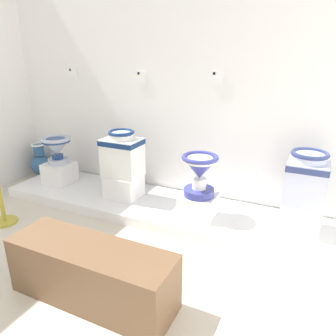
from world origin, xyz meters
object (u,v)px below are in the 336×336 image
at_px(plinth_block_squat_floral, 124,186).
at_px(antique_toilet_rightmost, 306,176).
at_px(antique_toilet_broad_patterned, 200,170).
at_px(decorative_vase_corner, 40,163).
at_px(antique_toilet_central_ornate, 57,146).
at_px(info_placard_third, 218,77).
at_px(museum_bench, 92,273).
at_px(info_placard_second, 141,77).
at_px(plinth_block_central_ornate, 60,173).
at_px(antique_toilet_squat_floral, 122,153).
at_px(plinth_block_rightmost, 300,216).
at_px(info_placard_first, 73,73).
at_px(plinth_block_broad_patterned, 198,205).

xyz_separation_m(plinth_block_squat_floral, antique_toilet_rightmost, (1.74, 0.07, 0.38)).
relative_size(antique_toilet_broad_patterned, decorative_vase_corner, 0.86).
xyz_separation_m(antique_toilet_central_ornate, antique_toilet_rightmost, (2.65, 0.06, 0.05)).
bearing_deg(decorative_vase_corner, info_placard_third, 3.86).
xyz_separation_m(info_placard_third, museum_bench, (-0.27, -1.69, -1.14)).
bearing_deg(info_placard_second, antique_toilet_central_ornate, -156.34).
relative_size(antique_toilet_broad_patterned, info_placard_second, 2.91).
relative_size(antique_toilet_central_ornate, decorative_vase_corner, 0.74).
distance_m(plinth_block_squat_floral, antique_toilet_broad_patterned, 0.93).
bearing_deg(plinth_block_central_ornate, antique_toilet_squat_floral, -1.00).
bearing_deg(plinth_block_rightmost, decorative_vase_corner, 176.69).
xyz_separation_m(antique_toilet_broad_patterned, antique_toilet_rightmost, (0.88, 0.13, 0.04)).
bearing_deg(antique_toilet_squat_floral, antique_toilet_rightmost, 2.43).
relative_size(antique_toilet_rightmost, info_placard_first, 3.50).
relative_size(antique_toilet_central_ornate, info_placard_second, 2.51).
height_order(plinth_block_rightmost, decorative_vase_corner, decorative_vase_corner).
height_order(plinth_block_broad_patterned, info_placard_third, info_placard_third).
distance_m(plinth_block_central_ornate, plinth_block_broad_patterned, 1.77).
distance_m(plinth_block_squat_floral, info_placard_third, 1.46).
height_order(antique_toilet_squat_floral, info_placard_second, info_placard_second).
xyz_separation_m(antique_toilet_central_ornate, museum_bench, (1.48, -1.29, -0.35)).
distance_m(antique_toilet_rightmost, info_placard_third, 1.21).
height_order(plinth_block_squat_floral, plinth_block_broad_patterned, plinth_block_squat_floral).
bearing_deg(museum_bench, antique_toilet_rightmost, 49.08).
bearing_deg(plinth_block_central_ornate, plinth_block_squat_floral, -1.00).
bearing_deg(antique_toilet_central_ornate, plinth_block_rightmost, 1.26).
bearing_deg(info_placard_third, info_placard_second, 180.00).
relative_size(plinth_block_central_ornate, info_placard_third, 2.64).
bearing_deg(antique_toilet_rightmost, plinth_block_squat_floral, -177.57).
height_order(decorative_vase_corner, museum_bench, decorative_vase_corner).
height_order(plinth_block_squat_floral, info_placard_second, info_placard_second).
relative_size(info_placard_second, museum_bench, 0.12).
height_order(antique_toilet_squat_floral, plinth_block_broad_patterned, antique_toilet_squat_floral).
bearing_deg(museum_bench, decorative_vase_corner, 142.98).
xyz_separation_m(info_placard_third, decorative_vase_corner, (-2.31, -0.16, -1.14)).
xyz_separation_m(plinth_block_broad_patterned, info_placard_third, (-0.02, 0.47, 1.13)).
bearing_deg(antique_toilet_central_ornate, info_placard_first, 90.36).
distance_m(plinth_block_squat_floral, antique_toilet_squat_floral, 0.36).
bearing_deg(plinth_block_squat_floral, info_placard_second, 88.54).
height_order(plinth_block_squat_floral, info_placard_first, info_placard_first).
bearing_deg(info_placard_first, info_placard_third, -0.00).
height_order(antique_toilet_broad_patterned, museum_bench, antique_toilet_broad_patterned).
relative_size(antique_toilet_central_ornate, info_placard_third, 2.89).
bearing_deg(antique_toilet_broad_patterned, antique_toilet_central_ornate, 177.61).
bearing_deg(plinth_block_central_ornate, info_placard_third, 12.90).
bearing_deg(plinth_block_squat_floral, info_placard_third, 26.21).
bearing_deg(plinth_block_rightmost, plinth_block_broad_patterned, -171.51).
relative_size(antique_toilet_rightmost, info_placard_second, 3.33).
relative_size(plinth_block_broad_patterned, plinth_block_rightmost, 0.97).
height_order(plinth_block_broad_patterned, plinth_block_rightmost, plinth_block_rightmost).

